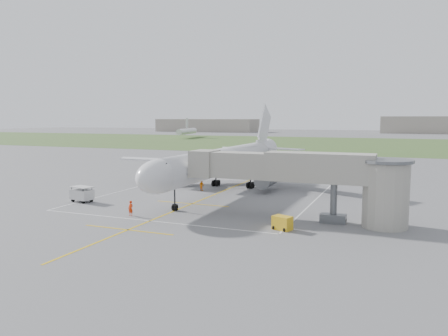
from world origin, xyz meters
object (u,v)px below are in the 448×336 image
at_px(ramp_worker_nose, 131,208).
at_px(ramp_worker_wing, 202,185).
at_px(airliner, 224,161).
at_px(baggage_cart, 82,194).
at_px(jet_bridge, 312,176).
at_px(gpu_unit, 282,223).

height_order(ramp_worker_nose, ramp_worker_wing, ramp_worker_nose).
xyz_separation_m(airliner, ramp_worker_nose, (-3.23, -19.47, -3.55)).
bearing_deg(ramp_worker_wing, baggage_cart, 78.60).
relative_size(jet_bridge, baggage_cart, 7.38).
bearing_deg(jet_bridge, gpu_unit, -111.32).
distance_m(gpu_unit, baggage_cart, 27.87).
bearing_deg(jet_bridge, airliner, 137.81).
bearing_deg(ramp_worker_nose, jet_bridge, 22.84).
bearing_deg(ramp_worker_wing, gpu_unit, 159.26).
relative_size(gpu_unit, ramp_worker_nose, 1.23).
relative_size(ramp_worker_nose, ramp_worker_wing, 1.04).
relative_size(gpu_unit, baggage_cart, 0.66).
relative_size(jet_bridge, gpu_unit, 11.26).
distance_m(airliner, baggage_cart, 20.58).
xyz_separation_m(airliner, ramp_worker_wing, (-3.16, -1.08, -3.58)).
bearing_deg(ramp_worker_nose, airliner, 88.02).
bearing_deg(baggage_cart, airliner, 59.48).
height_order(gpu_unit, ramp_worker_nose, ramp_worker_nose).
bearing_deg(gpu_unit, ramp_worker_nose, -159.12).
bearing_deg(ramp_worker_nose, gpu_unit, 8.82).
height_order(airliner, jet_bridge, airliner).
bearing_deg(baggage_cart, jet_bridge, 13.39).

